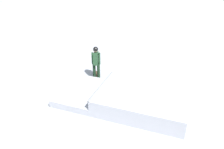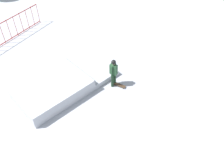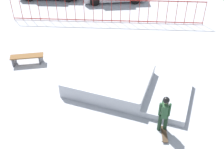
% 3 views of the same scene
% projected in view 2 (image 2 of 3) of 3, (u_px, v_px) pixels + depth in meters
% --- Properties ---
extents(ground_plane, '(60.00, 60.00, 0.00)m').
position_uv_depth(ground_plane, '(37.00, 105.00, 11.88)').
color(ground_plane, '#A8AAB2').
extents(skate_ramp, '(5.79, 3.57, 0.74)m').
position_uv_depth(skate_ramp, '(60.00, 86.00, 12.45)').
color(skate_ramp, '#B0B3BB').
rests_on(skate_ramp, ground).
extents(skater, '(0.44, 0.39, 1.73)m').
position_uv_depth(skater, '(114.00, 71.00, 12.27)').
color(skater, black).
rests_on(skater, ground).
extents(skateboard, '(0.33, 0.82, 0.09)m').
position_uv_depth(skateboard, '(119.00, 85.00, 12.83)').
color(skateboard, '#3F2D1E').
rests_on(skateboard, ground).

